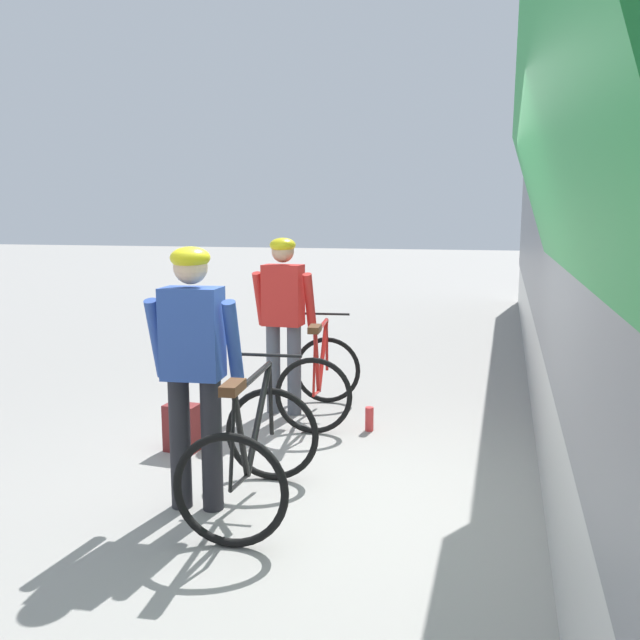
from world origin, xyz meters
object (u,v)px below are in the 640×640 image
object	(u,v)px
water_bottle_near_the_bikes	(369,419)
bicycle_far_red	(321,377)
backpack_on_platform	(182,428)
bicycle_near_black	(253,453)
cyclist_far_in_red	(283,310)
water_bottle_by_the_backpack	(183,435)
cyclist_near_in_blue	(193,355)

from	to	relation	value
water_bottle_near_the_bikes	bicycle_far_red	bearing A→B (deg)	153.04
backpack_on_platform	bicycle_near_black	bearing A→B (deg)	-39.53
cyclist_far_in_red	backpack_on_platform	world-z (taller)	cyclist_far_in_red
backpack_on_platform	water_bottle_near_the_bikes	world-z (taller)	backpack_on_platform
water_bottle_near_the_bikes	water_bottle_by_the_backpack	world-z (taller)	water_bottle_near_the_bikes
cyclist_far_in_red	bicycle_far_red	world-z (taller)	cyclist_far_in_red
cyclist_near_in_blue	water_bottle_near_the_bikes	distance (m)	2.26
bicycle_near_black	backpack_on_platform	xyz separation A→B (m)	(-1.01, 0.89, -0.20)
cyclist_far_in_red	water_bottle_by_the_backpack	world-z (taller)	cyclist_far_in_red
cyclist_near_in_blue	water_bottle_near_the_bikes	size ratio (longest dim) A/B	7.88
cyclist_far_in_red	backpack_on_platform	distance (m)	1.59
water_bottle_by_the_backpack	cyclist_near_in_blue	bearing A→B (deg)	-57.26
cyclist_near_in_blue	backpack_on_platform	world-z (taller)	cyclist_near_in_blue
water_bottle_by_the_backpack	bicycle_near_black	bearing A→B (deg)	-42.84
backpack_on_platform	cyclist_near_in_blue	bearing A→B (deg)	-54.92
cyclist_near_in_blue	water_bottle_by_the_backpack	bearing A→B (deg)	122.74
cyclist_far_in_red	bicycle_near_black	xyz separation A→B (m)	(0.54, -2.14, -0.65)
bicycle_far_red	backpack_on_platform	size ratio (longest dim) A/B	2.91
cyclist_near_in_blue	backpack_on_platform	size ratio (longest dim) A/B	4.40
bicycle_near_black	bicycle_far_red	world-z (taller)	same
cyclist_near_in_blue	water_bottle_near_the_bikes	xyz separation A→B (m)	(0.79, 1.90, -0.94)
cyclist_far_in_red	backpack_on_platform	bearing A→B (deg)	-110.57
cyclist_near_in_blue	bicycle_far_red	world-z (taller)	cyclist_near_in_blue
bicycle_far_red	water_bottle_by_the_backpack	distance (m)	1.48
bicycle_far_red	backpack_on_platform	xyz separation A→B (m)	(-0.86, -1.22, -0.20)
cyclist_near_in_blue	water_bottle_by_the_backpack	size ratio (longest dim) A/B	8.54
water_bottle_by_the_backpack	backpack_on_platform	bearing A→B (deg)	-62.77
cyclist_far_in_red	water_bottle_by_the_backpack	size ratio (longest dim) A/B	8.54
bicycle_far_red	water_bottle_near_the_bikes	world-z (taller)	bicycle_far_red
bicycle_near_black	water_bottle_near_the_bikes	world-z (taller)	bicycle_near_black
cyclist_far_in_red	water_bottle_near_the_bikes	world-z (taller)	cyclist_far_in_red
cyclist_far_in_red	bicycle_far_red	xyz separation A→B (m)	(0.39, -0.03, -0.65)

